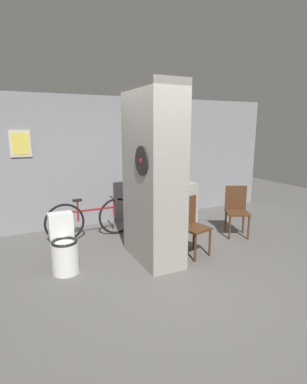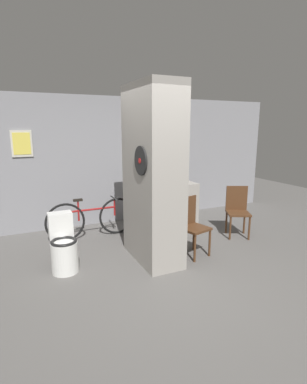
{
  "view_description": "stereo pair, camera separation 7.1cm",
  "coord_description": "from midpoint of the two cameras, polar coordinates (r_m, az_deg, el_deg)",
  "views": [
    {
      "loc": [
        -1.8,
        -3.35,
        2.0
      ],
      "look_at": [
        0.28,
        0.97,
        0.95
      ],
      "focal_mm": 28.0,
      "sensor_mm": 36.0,
      "label": 1
    },
    {
      "loc": [
        -1.74,
        -3.38,
        2.0
      ],
      "look_at": [
        0.28,
        0.97,
        0.95
      ],
      "focal_mm": 28.0,
      "sensor_mm": 36.0,
      "label": 2
    }
  ],
  "objects": [
    {
      "name": "ground_plane",
      "position": [
        4.29,
        2.65,
        -15.43
      ],
      "size": [
        14.0,
        14.0,
        0.0
      ],
      "primitive_type": "plane",
      "color": "#5B5956"
    },
    {
      "name": "wall_back",
      "position": [
        6.28,
        -8.43,
        5.85
      ],
      "size": [
        8.0,
        0.09,
        2.6
      ],
      "color": "gray",
      "rests_on": "ground_plane"
    },
    {
      "name": "pillar_center",
      "position": [
        4.4,
        0.29,
        3.22
      ],
      "size": [
        0.57,
        1.14,
        2.6
      ],
      "color": "gray",
      "rests_on": "ground_plane"
    },
    {
      "name": "counter_shelf",
      "position": [
        5.85,
        2.01,
        -2.98
      ],
      "size": [
        1.42,
        0.44,
        0.91
      ],
      "color": "gray",
      "rests_on": "ground_plane"
    },
    {
      "name": "toilet",
      "position": [
        4.45,
        -16.32,
        -10.06
      ],
      "size": [
        0.37,
        0.53,
        0.8
      ],
      "color": "white",
      "rests_on": "ground_plane"
    },
    {
      "name": "chair_near_pillar",
      "position": [
        4.77,
        7.64,
        -5.98
      ],
      "size": [
        0.48,
        0.48,
        0.92
      ],
      "rotation": [
        0.0,
        0.0,
        0.25
      ],
      "color": "#4C2D19",
      "rests_on": "ground_plane"
    },
    {
      "name": "chair_by_doorway",
      "position": [
        5.77,
        16.03,
        -3.12
      ],
      "size": [
        0.53,
        0.53,
        0.92
      ],
      "rotation": [
        0.0,
        0.0,
        -0.46
      ],
      "color": "#4C2D19",
      "rests_on": "ground_plane"
    },
    {
      "name": "bicycle",
      "position": [
        5.59,
        -11.23,
        -4.93
      ],
      "size": [
        1.65,
        0.42,
        0.75
      ],
      "color": "black",
      "rests_on": "ground_plane"
    },
    {
      "name": "bottle_tall",
      "position": [
        5.65,
        -0.39,
        2.22
      ],
      "size": [
        0.08,
        0.08,
        0.27
      ],
      "color": "olive",
      "rests_on": "counter_shelf"
    }
  ]
}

